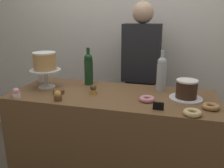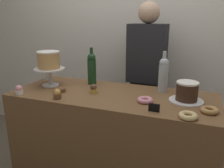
# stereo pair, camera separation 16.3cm
# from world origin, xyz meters

# --- Properties ---
(back_wall) EXTENTS (6.00, 0.05, 2.60)m
(back_wall) POSITION_xyz_m (0.00, 0.89, 1.30)
(back_wall) COLOR silver
(back_wall) RESTS_ON ground_plane
(display_counter) EXTENTS (1.59, 0.64, 0.88)m
(display_counter) POSITION_xyz_m (0.00, 0.00, 0.44)
(display_counter) COLOR brown
(display_counter) RESTS_ON ground_plane
(cake_stand_pedestal) EXTENTS (0.26, 0.26, 0.16)m
(cake_stand_pedestal) POSITION_xyz_m (-0.58, 0.02, 0.99)
(cake_stand_pedestal) COLOR silver
(cake_stand_pedestal) RESTS_ON display_counter
(white_layer_cake) EXTENTS (0.19, 0.19, 0.15)m
(white_layer_cake) POSITION_xyz_m (-0.58, 0.02, 1.11)
(white_layer_cake) COLOR tan
(white_layer_cake) RESTS_ON cake_stand_pedestal
(silver_serving_platter) EXTENTS (0.24, 0.24, 0.01)m
(silver_serving_platter) POSITION_xyz_m (0.55, 0.03, 0.89)
(silver_serving_platter) COLOR white
(silver_serving_platter) RESTS_ON display_counter
(chocolate_round_cake) EXTENTS (0.15, 0.15, 0.13)m
(chocolate_round_cake) POSITION_xyz_m (0.55, 0.03, 0.96)
(chocolate_round_cake) COLOR #3D2619
(chocolate_round_cake) RESTS_ON silver_serving_platter
(wine_bottle_clear) EXTENTS (0.08, 0.08, 0.33)m
(wine_bottle_clear) POSITION_xyz_m (0.36, 0.19, 1.03)
(wine_bottle_clear) COLOR #B2BCC1
(wine_bottle_clear) RESTS_ON display_counter
(wine_bottle_green) EXTENTS (0.08, 0.08, 0.33)m
(wine_bottle_green) POSITION_xyz_m (-0.27, 0.20, 1.03)
(wine_bottle_green) COLOR #193D1E
(wine_bottle_green) RESTS_ON display_counter
(cupcake_strawberry) EXTENTS (0.06, 0.06, 0.07)m
(cupcake_strawberry) POSITION_xyz_m (-0.67, -0.26, 0.92)
(cupcake_strawberry) COLOR white
(cupcake_strawberry) RESTS_ON display_counter
(cupcake_chocolate) EXTENTS (0.06, 0.06, 0.07)m
(cupcake_chocolate) POSITION_xyz_m (-0.14, -0.04, 0.92)
(cupcake_chocolate) COLOR gold
(cupcake_chocolate) RESTS_ON display_counter
(cupcake_caramel) EXTENTS (0.06, 0.06, 0.07)m
(cupcake_caramel) POSITION_xyz_m (-0.34, -0.24, 0.92)
(cupcake_caramel) COLOR brown
(cupcake_caramel) RESTS_ON display_counter
(donut_glazed) EXTENTS (0.11, 0.11, 0.03)m
(donut_glazed) POSITION_xyz_m (0.58, -0.26, 0.90)
(donut_glazed) COLOR #E0C17F
(donut_glazed) RESTS_ON display_counter
(donut_pink) EXTENTS (0.11, 0.11, 0.03)m
(donut_pink) POSITION_xyz_m (0.28, -0.09, 0.90)
(donut_pink) COLOR pink
(donut_pink) RESTS_ON display_counter
(donut_maple) EXTENTS (0.11, 0.11, 0.03)m
(donut_maple) POSITION_xyz_m (0.70, -0.13, 0.90)
(donut_maple) COLOR #B27F47
(donut_maple) RESTS_ON display_counter
(cookie_stack) EXTENTS (0.08, 0.08, 0.03)m
(cookie_stack) POSITION_xyz_m (-0.40, -0.10, 0.90)
(cookie_stack) COLOR brown
(cookie_stack) RESTS_ON display_counter
(price_sign_chalkboard) EXTENTS (0.07, 0.01, 0.05)m
(price_sign_chalkboard) POSITION_xyz_m (0.37, -0.23, 0.91)
(price_sign_chalkboard) COLOR black
(price_sign_chalkboard) RESTS_ON display_counter
(coffee_cup_ceramic) EXTENTS (0.08, 0.08, 0.08)m
(coffee_cup_ceramic) POSITION_xyz_m (-0.73, 0.18, 0.93)
(coffee_cup_ceramic) COLOR white
(coffee_cup_ceramic) RESTS_ON display_counter
(barista_figure) EXTENTS (0.36, 0.22, 1.60)m
(barista_figure) POSITION_xyz_m (0.14, 0.58, 0.84)
(barista_figure) COLOR black
(barista_figure) RESTS_ON ground_plane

